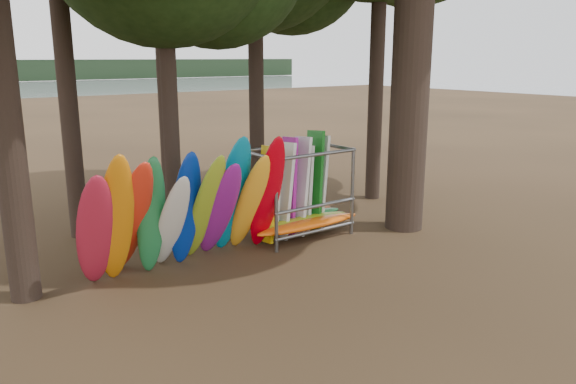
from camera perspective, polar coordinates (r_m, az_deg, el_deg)
ground at (r=12.36m, az=1.37°, el=-8.13°), size 120.00×120.00×0.00m
kayak_row at (r=12.32m, az=-10.15°, el=-1.90°), size 4.92×2.15×3.07m
storage_rack at (r=14.54m, az=0.98°, el=-0.41°), size 3.19×1.53×2.71m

